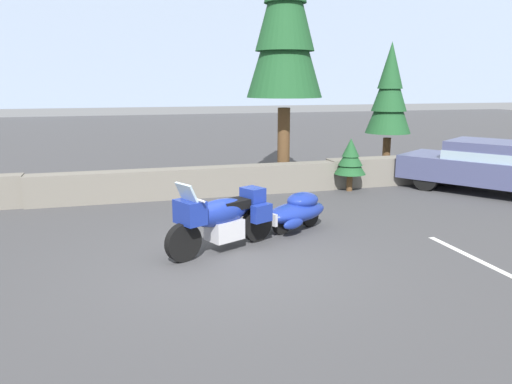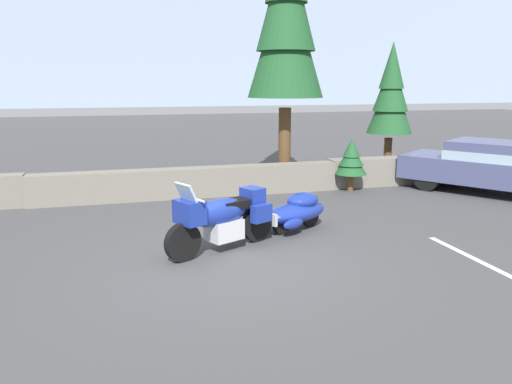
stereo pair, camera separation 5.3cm
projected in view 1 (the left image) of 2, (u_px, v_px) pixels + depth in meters
The scene contains 10 objects.
ground_plane at pixel (235, 262), 8.38m from camera, with size 80.00×80.00×0.00m, color #424244.
stone_guard_wall at pixel (215, 180), 13.30m from camera, with size 24.00×0.65×0.81m.
distant_ridgeline at pixel (120, 55), 96.11m from camera, with size 240.00×80.00×16.00m, color #8C9EB7.
touring_motorcycle at pixel (222, 217), 8.84m from camera, with size 2.14×1.33×1.33m.
car_shaped_trailer at pixel (297, 210), 10.13m from camera, with size 2.14×1.29×0.76m.
sedan_at_right_edge at pixel (492, 165), 13.45m from camera, with size 4.04×4.74×1.41m.
pine_tree_tall at pixel (285, 12), 13.85m from camera, with size 2.15×2.15×7.73m.
pine_tree_secondary at pixel (390, 93), 15.71m from camera, with size 1.42×1.42×4.19m.
pine_sapling_near at pixel (350, 158), 13.71m from camera, with size 0.86×0.86×1.46m.
parking_stripe_marker at pixel (498, 270), 8.03m from camera, with size 0.12×3.60×0.01m, color silver.
Camera 1 is at (-1.81, -7.73, 2.95)m, focal length 35.13 mm.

